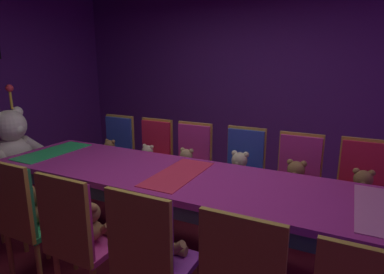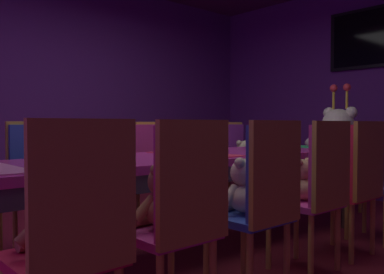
{
  "view_description": "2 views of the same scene",
  "coord_description": "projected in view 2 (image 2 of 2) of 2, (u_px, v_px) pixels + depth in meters",
  "views": [
    {
      "loc": [
        -2.18,
        -1.21,
        1.66
      ],
      "look_at": [
        -0.13,
        -0.19,
        1.1
      ],
      "focal_mm": 29.89,
      "sensor_mm": 36.0,
      "label": 1
    },
    {
      "loc": [
        2.27,
        -2.06,
        0.97
      ],
      "look_at": [
        -0.06,
        0.03,
        0.87
      ],
      "focal_mm": 38.78,
      "sensor_mm": 36.0,
      "label": 2
    }
  ],
  "objects": [
    {
      "name": "banquet_table",
      "position": [
        194.0,
        165.0,
        3.07
      ],
      "size": [
        0.9,
        3.44,
        0.75
      ],
      "color": "#B22D8C",
      "rests_on": "ground_plane"
    },
    {
      "name": "wall_back",
      "position": [
        383.0,
        89.0,
        5.19
      ],
      "size": [
        5.2,
        0.12,
        2.8
      ],
      "primitive_type": "cube",
      "color": "#59267F",
      "rests_on": "ground_plane"
    },
    {
      "name": "teddy_right_4",
      "position": [
        340.0,
        177.0,
        3.08
      ],
      "size": [
        0.21,
        0.28,
        0.26
      ],
      "rotation": [
        0.0,
        0.0,
        3.14
      ],
      "color": "beige",
      "rests_on": "chair_right_4"
    },
    {
      "name": "chair_left_1",
      "position": [
        38.0,
        172.0,
        3.15
      ],
      "size": [
        0.42,
        0.41,
        0.98
      ],
      "color": "#2D47B2",
      "rests_on": "ground_plane"
    },
    {
      "name": "teddy_left_2",
      "position": [
        112.0,
        170.0,
        3.42
      ],
      "size": [
        0.25,
        0.32,
        0.3
      ],
      "color": "#9E7247",
      "rests_on": "chair_left_2"
    },
    {
      "name": "teddy_right_2",
      "position": [
        244.0,
        189.0,
        2.34
      ],
      "size": [
        0.26,
        0.34,
        0.32
      ],
      "rotation": [
        0.0,
        0.0,
        3.14
      ],
      "color": "beige",
      "rests_on": "chair_right_2"
    },
    {
      "name": "king_teddy_bear",
      "position": [
        337.0,
        143.0,
        4.47
      ],
      "size": [
        0.73,
        0.57,
        0.94
      ],
      "rotation": [
        0.0,
        0.0,
        -1.57
      ],
      "color": "silver",
      "rests_on": "throne_chair"
    },
    {
      "name": "teddy_left_1",
      "position": [
        45.0,
        177.0,
        3.04
      ],
      "size": [
        0.23,
        0.29,
        0.28
      ],
      "color": "brown",
      "rests_on": "chair_left_1"
    },
    {
      "name": "throne_chair",
      "position": [
        345.0,
        157.0,
        4.59
      ],
      "size": [
        0.41,
        0.42,
        0.98
      ],
      "rotation": [
        0.0,
        0.0,
        -1.57
      ],
      "color": "purple",
      "rests_on": "ground_plane"
    },
    {
      "name": "teddy_left_5",
      "position": [
        244.0,
        157.0,
        4.53
      ],
      "size": [
        0.27,
        0.35,
        0.33
      ],
      "color": "beige",
      "rests_on": "chair_left_5"
    },
    {
      "name": "chair_left_4",
      "position": [
        197.0,
        160.0,
        4.24
      ],
      "size": [
        0.42,
        0.41,
        0.98
      ],
      "color": "#268C4C",
      "rests_on": "ground_plane"
    },
    {
      "name": "wall_tv",
      "position": [
        380.0,
        36.0,
        5.11
      ],
      "size": [
        1.31,
        0.06,
        0.76
      ],
      "color": "black"
    },
    {
      "name": "chair_right_4",
      "position": [
        358.0,
        175.0,
        2.97
      ],
      "size": [
        0.42,
        0.41,
        0.98
      ],
      "rotation": [
        0.0,
        0.0,
        3.14
      ],
      "color": "red",
      "rests_on": "ground_plane"
    },
    {
      "name": "chair_left_2",
      "position": [
        103.0,
        167.0,
        3.53
      ],
      "size": [
        0.42,
        0.41,
        0.98
      ],
      "color": "purple",
      "rests_on": "ground_plane"
    },
    {
      "name": "teddy_right_5",
      "position": [
        373.0,
        171.0,
        3.45
      ],
      "size": [
        0.21,
        0.28,
        0.26
      ],
      "rotation": [
        0.0,
        0.0,
        3.14
      ],
      "color": "olive",
      "rests_on": "chair_right_5"
    },
    {
      "name": "teddy_right_3",
      "position": [
        301.0,
        182.0,
        2.74
      ],
      "size": [
        0.23,
        0.3,
        0.28
      ],
      "rotation": [
        0.0,
        0.0,
        3.14
      ],
      "color": "tan",
      "rests_on": "chair_right_3"
    },
    {
      "name": "teddy_right_0",
      "position": [
        58.0,
        220.0,
        1.62
      ],
      "size": [
        0.25,
        0.33,
        0.31
      ],
      "rotation": [
        0.0,
        0.0,
        3.14
      ],
      "color": "olive",
      "rests_on": "chair_right_0"
    },
    {
      "name": "teddy_right_1",
      "position": [
        163.0,
        201.0,
        2.0
      ],
      "size": [
        0.26,
        0.34,
        0.32
      ],
      "rotation": [
        0.0,
        0.0,
        3.14
      ],
      "color": "olive",
      "rests_on": "chair_right_1"
    },
    {
      "name": "chair_right_3",
      "position": [
        320.0,
        182.0,
        2.64
      ],
      "size": [
        0.42,
        0.41,
        0.98
      ],
      "rotation": [
        0.0,
        0.0,
        3.14
      ],
      "color": "#CC338C",
      "rests_on": "ground_plane"
    },
    {
      "name": "teddy_left_4",
      "position": [
        207.0,
        162.0,
        4.14
      ],
      "size": [
        0.23,
        0.3,
        0.28
      ],
      "color": "brown",
      "rests_on": "chair_left_4"
    },
    {
      "name": "chair_right_2",
      "position": [
        264.0,
        192.0,
        2.23
      ],
      "size": [
        0.42,
        0.41,
        0.98
      ],
      "rotation": [
        0.0,
        0.0,
        3.14
      ],
      "color": "#2D47B2",
      "rests_on": "ground_plane"
    },
    {
      "name": "chair_left_3",
      "position": [
        154.0,
        163.0,
        3.9
      ],
      "size": [
        0.42,
        0.41,
        0.98
      ],
      "color": "#CC338C",
      "rests_on": "ground_plane"
    },
    {
      "name": "wall_left",
      "position": [
        49.0,
        88.0,
        4.98
      ],
      "size": [
        0.12,
        6.4,
        2.8
      ],
      "primitive_type": "cube",
      "color": "#59267F",
      "rests_on": "ground_plane"
    },
    {
      "name": "chair_right_1",
      "position": [
        183.0,
        205.0,
        1.89
      ],
      "size": [
        0.42,
        0.41,
        0.98
      ],
      "rotation": [
        0.0,
        0.0,
        3.14
      ],
      "color": "#CC338C",
      "rests_on": "ground_plane"
    },
    {
      "name": "teddy_left_3",
      "position": [
        163.0,
        166.0,
        3.8
      ],
      "size": [
        0.23,
        0.29,
        0.28
      ],
      "color": "olive",
      "rests_on": "chair_left_3"
    },
    {
      "name": "ground_plane",
      "position": [
        194.0,
        253.0,
        3.09
      ],
      "size": [
        7.9,
        7.9,
        0.0
      ],
      "primitive_type": "plane",
      "color": "maroon"
    },
    {
      "name": "chair_right_0",
      "position": [
        75.0,
        225.0,
        1.51
      ],
      "size": [
        0.42,
        0.41,
        0.98
      ],
      "rotation": [
        0.0,
        0.0,
        3.14
      ],
      "color": "red",
      "rests_on": "ground_plane"
    },
    {
      "name": "chair_left_5",
      "position": [
        234.0,
        157.0,
        4.64
      ],
      "size": [
        0.42,
        0.41,
        0.98
      ],
      "color": "purple",
      "rests_on": "ground_plane"
    }
  ]
}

